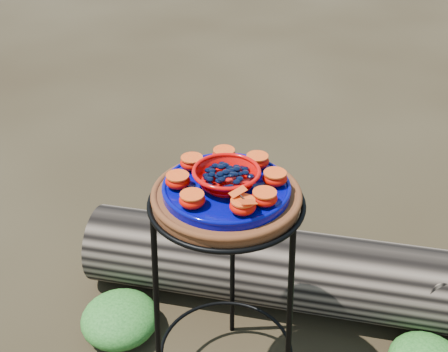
# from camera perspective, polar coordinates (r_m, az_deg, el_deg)

# --- Properties ---
(plant_stand) EXTENTS (0.44, 0.44, 0.70)m
(plant_stand) POSITION_cam_1_polar(r_m,az_deg,el_deg) (1.65, 0.22, -12.71)
(plant_stand) COLOR black
(plant_stand) RESTS_ON ground
(terracotta_saucer) EXTENTS (0.37, 0.37, 0.03)m
(terracotta_saucer) POSITION_cam_1_polar(r_m,az_deg,el_deg) (1.42, 0.25, -2.19)
(terracotta_saucer) COLOR #5B2611
(terracotta_saucer) RESTS_ON plant_stand
(cobalt_plate) EXTENTS (0.32, 0.32, 0.02)m
(cobalt_plate) POSITION_cam_1_polar(r_m,az_deg,el_deg) (1.40, 0.25, -1.31)
(cobalt_plate) COLOR #000655
(cobalt_plate) RESTS_ON terracotta_saucer
(red_bowl) EXTENTS (0.16, 0.16, 0.04)m
(red_bowl) POSITION_cam_1_polar(r_m,az_deg,el_deg) (1.39, 0.25, -0.18)
(red_bowl) COLOR #C40604
(red_bowl) RESTS_ON cobalt_plate
(glass_gems) EXTENTS (0.12, 0.12, 0.02)m
(glass_gems) POSITION_cam_1_polar(r_m,az_deg,el_deg) (1.37, 0.26, 0.99)
(glass_gems) COLOR black
(glass_gems) RESTS_ON red_bowl
(orange_half_0) EXTENTS (0.06, 0.06, 0.03)m
(orange_half_0) POSITION_cam_1_polar(r_m,az_deg,el_deg) (1.29, 1.92, -3.08)
(orange_half_0) COLOR #BB0500
(orange_half_0) RESTS_ON cobalt_plate
(orange_half_1) EXTENTS (0.06, 0.06, 0.03)m
(orange_half_1) POSITION_cam_1_polar(r_m,az_deg,el_deg) (1.32, 4.13, -2.23)
(orange_half_1) COLOR #BB0500
(orange_half_1) RESTS_ON cobalt_plate
(orange_half_2) EXTENTS (0.06, 0.06, 0.03)m
(orange_half_2) POSITION_cam_1_polar(r_m,az_deg,el_deg) (1.40, 5.18, -0.22)
(orange_half_2) COLOR #BB0500
(orange_half_2) RESTS_ON cobalt_plate
(orange_half_3) EXTENTS (0.06, 0.06, 0.03)m
(orange_half_3) POSITION_cam_1_polar(r_m,az_deg,el_deg) (1.47, 3.39, 1.52)
(orange_half_3) COLOR #BB0500
(orange_half_3) RESTS_ON cobalt_plate
(orange_half_4) EXTENTS (0.06, 0.06, 0.03)m
(orange_half_4) POSITION_cam_1_polar(r_m,az_deg,el_deg) (1.49, 0.00, 2.13)
(orange_half_4) COLOR #BB0500
(orange_half_4) RESTS_ON cobalt_plate
(orange_half_5) EXTENTS (0.06, 0.06, 0.03)m
(orange_half_5) POSITION_cam_1_polar(r_m,az_deg,el_deg) (1.46, -3.27, 1.35)
(orange_half_5) COLOR #BB0500
(orange_half_5) RESTS_ON cobalt_plate
(orange_half_6) EXTENTS (0.06, 0.06, 0.03)m
(orange_half_6) POSITION_cam_1_polar(r_m,az_deg,el_deg) (1.39, -4.72, -0.49)
(orange_half_6) COLOR #BB0500
(orange_half_6) RESTS_ON cobalt_plate
(orange_half_7) EXTENTS (0.06, 0.06, 0.03)m
(orange_half_7) POSITION_cam_1_polar(r_m,az_deg,el_deg) (1.32, -3.25, -2.44)
(orange_half_7) COLOR #BB0500
(orange_half_7) RESTS_ON cobalt_plate
(butterfly) EXTENTS (0.10, 0.09, 0.01)m
(butterfly) POSITION_cam_1_polar(r_m,az_deg,el_deg) (1.28, 1.94, -2.18)
(butterfly) COLOR red
(butterfly) RESTS_ON orange_half_0
(driftwood_log) EXTENTS (1.59, 0.59, 0.29)m
(driftwood_log) POSITION_cam_1_polar(r_m,az_deg,el_deg) (2.07, 7.65, -9.53)
(driftwood_log) COLOR black
(driftwood_log) RESTS_ON ground
(foliage_left) EXTENTS (0.27, 0.27, 0.13)m
(foliage_left) POSITION_cam_1_polar(r_m,az_deg,el_deg) (2.03, -10.55, -13.97)
(foliage_left) COLOR #144513
(foliage_left) RESTS_ON ground
(foliage_back) EXTENTS (0.30, 0.30, 0.15)m
(foliage_back) POSITION_cam_1_polar(r_m,az_deg,el_deg) (2.27, -4.56, -7.27)
(foliage_back) COLOR #144513
(foliage_back) RESTS_ON ground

